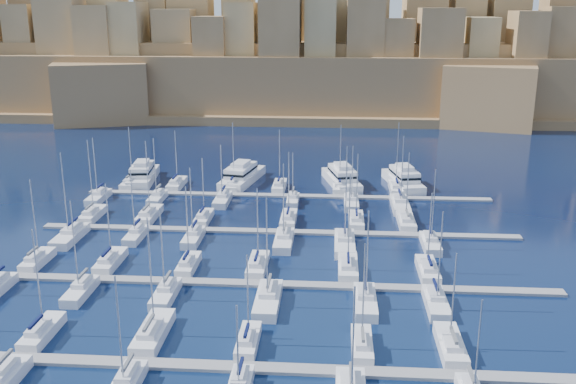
# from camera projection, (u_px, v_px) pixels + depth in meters

# --- Properties ---
(ground) EXTENTS (600.00, 600.00, 0.00)m
(ground) POSITION_uv_depth(u_px,v_px,m) (272.00, 254.00, 103.13)
(ground) COLOR #050A31
(ground) RESTS_ON ground
(pontoon_near) EXTENTS (84.00, 2.00, 0.40)m
(pontoon_near) POSITION_uv_depth(u_px,v_px,m) (242.00, 367.00, 70.54)
(pontoon_near) COLOR slate
(pontoon_near) RESTS_ON ground
(pontoon_mid_near) EXTENTS (84.00, 2.00, 0.40)m
(pontoon_mid_near) POSITION_uv_depth(u_px,v_px,m) (264.00, 284.00, 91.59)
(pontoon_mid_near) COLOR slate
(pontoon_mid_near) RESTS_ON ground
(pontoon_mid_far) EXTENTS (84.00, 2.00, 0.40)m
(pontoon_mid_far) POSITION_uv_depth(u_px,v_px,m) (277.00, 232.00, 112.64)
(pontoon_mid_far) COLOR slate
(pontoon_mid_far) RESTS_ON ground
(pontoon_far) EXTENTS (84.00, 2.00, 0.40)m
(pontoon_far) POSITION_uv_depth(u_px,v_px,m) (287.00, 196.00, 133.70)
(pontoon_far) COLOR slate
(pontoon_far) RESTS_ON ground
(sailboat_1) EXTENTS (2.57, 8.57, 13.91)m
(sailboat_1) POSITION_uv_depth(u_px,v_px,m) (42.00, 332.00, 77.07)
(sailboat_1) COLOR silver
(sailboat_1) RESTS_ON ground
(sailboat_2) EXTENTS (3.05, 10.16, 15.42)m
(sailboat_2) POSITION_uv_depth(u_px,v_px,m) (153.00, 332.00, 76.89)
(sailboat_2) COLOR silver
(sailboat_2) RESTS_ON ground
(sailboat_3) EXTENTS (2.35, 7.84, 11.66)m
(sailboat_3) POSITION_uv_depth(u_px,v_px,m) (248.00, 341.00, 75.00)
(sailboat_3) COLOR silver
(sailboat_3) RESTS_ON ground
(sailboat_4) EXTENTS (2.39, 7.97, 13.33)m
(sailboat_4) POSITION_uv_depth(u_px,v_px,m) (362.00, 345.00, 74.14)
(sailboat_4) COLOR silver
(sailboat_4) RESTS_ON ground
(sailboat_5) EXTENTS (2.76, 9.20, 12.23)m
(sailboat_5) POSITION_uv_depth(u_px,v_px,m) (451.00, 346.00, 74.01)
(sailboat_5) COLOR silver
(sailboat_5) RESTS_ON ground
(sailboat_12) EXTENTS (2.49, 8.30, 13.78)m
(sailboat_12) POSITION_uv_depth(u_px,v_px,m) (37.00, 260.00, 98.74)
(sailboat_12) COLOR silver
(sailboat_12) RESTS_ON ground
(sailboat_13) EXTENTS (2.72, 9.07, 13.20)m
(sailboat_13) POSITION_uv_depth(u_px,v_px,m) (110.00, 261.00, 98.31)
(sailboat_13) COLOR silver
(sailboat_13) RESTS_ON ground
(sailboat_14) EXTENTS (2.46, 8.21, 13.15)m
(sailboat_14) POSITION_uv_depth(u_px,v_px,m) (188.00, 264.00, 97.06)
(sailboat_14) COLOR silver
(sailboat_14) RESTS_ON ground
(sailboat_15) EXTENTS (2.75, 9.17, 12.91)m
(sailboat_15) POSITION_uv_depth(u_px,v_px,m) (258.00, 265.00, 96.78)
(sailboat_15) COLOR silver
(sailboat_15) RESTS_ON ground
(sailboat_16) EXTENTS (2.90, 9.68, 15.31)m
(sailboat_16) POSITION_uv_depth(u_px,v_px,m) (348.00, 267.00, 96.07)
(sailboat_16) COLOR silver
(sailboat_16) RESTS_ON ground
(sailboat_17) EXTENTS (2.76, 9.21, 12.78)m
(sailboat_17) POSITION_uv_depth(u_px,v_px,m) (428.00, 270.00, 95.03)
(sailboat_17) COLOR silver
(sailboat_17) RESTS_ON ground
(sailboat_19) EXTENTS (2.54, 8.48, 14.10)m
(sailboat_19) POSITION_uv_depth(u_px,v_px,m) (81.00, 290.00, 88.25)
(sailboat_19) COLOR silver
(sailboat_19) RESTS_ON ground
(sailboat_20) EXTENTS (2.59, 8.65, 13.48)m
(sailboat_20) POSITION_uv_depth(u_px,v_px,m) (166.00, 293.00, 87.34)
(sailboat_20) COLOR silver
(sailboat_20) RESTS_ON ground
(sailboat_21) EXTENTS (3.17, 10.58, 15.78)m
(sailboat_21) POSITION_uv_depth(u_px,v_px,m) (268.00, 299.00, 85.45)
(sailboat_21) COLOR silver
(sailboat_21) RESTS_ON ground
(sailboat_22) EXTENTS (2.89, 9.64, 13.87)m
(sailboat_22) POSITION_uv_depth(u_px,v_px,m) (365.00, 301.00, 85.00)
(sailboat_22) COLOR silver
(sailboat_22) RESTS_ON ground
(sailboat_23) EXTENTS (2.71, 9.04, 13.88)m
(sailboat_23) POSITION_uv_depth(u_px,v_px,m) (436.00, 303.00, 84.63)
(sailboat_23) COLOR silver
(sailboat_23) RESTS_ON ground
(sailboat_24) EXTENTS (2.70, 8.99, 15.11)m
(sailboat_24) POSITION_uv_depth(u_px,v_px,m) (93.00, 214.00, 120.09)
(sailboat_24) COLOR silver
(sailboat_24) RESTS_ON ground
(sailboat_25) EXTENTS (2.95, 9.84, 14.99)m
(sailboat_25) POSITION_uv_depth(u_px,v_px,m) (149.00, 215.00, 119.74)
(sailboat_25) COLOR silver
(sailboat_25) RESTS_ON ground
(sailboat_26) EXTENTS (2.47, 8.24, 12.20)m
(sailboat_26) POSITION_uv_depth(u_px,v_px,m) (204.00, 218.00, 118.27)
(sailboat_26) COLOR silver
(sailboat_26) RESTS_ON ground
(sailboat_27) EXTENTS (2.73, 9.10, 13.48)m
(sailboat_27) POSITION_uv_depth(u_px,v_px,m) (288.00, 219.00, 117.58)
(sailboat_27) COLOR silver
(sailboat_27) RESTS_ON ground
(sailboat_28) EXTENTS (2.70, 9.01, 13.41)m
(sailboat_28) POSITION_uv_depth(u_px,v_px,m) (356.00, 221.00, 116.68)
(sailboat_28) COLOR silver
(sailboat_28) RESTS_ON ground
(sailboat_29) EXTENTS (2.89, 9.62, 13.69)m
(sailboat_29) POSITION_uv_depth(u_px,v_px,m) (406.00, 221.00, 116.34)
(sailboat_29) COLOR silver
(sailboat_29) RESTS_ON ground
(sailboat_30) EXTENTS (3.17, 10.58, 15.71)m
(sailboat_30) POSITION_uv_depth(u_px,v_px,m) (70.00, 236.00, 109.00)
(sailboat_30) COLOR silver
(sailboat_30) RESTS_ON ground
(sailboat_31) EXTENTS (2.42, 8.06, 12.67)m
(sailboat_31) POSITION_uv_depth(u_px,v_px,m) (136.00, 235.00, 109.44)
(sailboat_31) COLOR silver
(sailboat_31) RESTS_ON ground
(sailboat_32) EXTENTS (2.61, 8.70, 13.25)m
(sailboat_32) POSITION_uv_depth(u_px,v_px,m) (193.00, 237.00, 108.44)
(sailboat_32) COLOR silver
(sailboat_32) RESTS_ON ground
(sailboat_33) EXTENTS (2.94, 9.79, 14.38)m
(sailboat_33) POSITION_uv_depth(u_px,v_px,m) (284.00, 240.00, 106.85)
(sailboat_33) COLOR silver
(sailboat_33) RESTS_ON ground
(sailboat_34) EXTENTS (3.31, 11.04, 17.53)m
(sailboat_34) POSITION_uv_depth(u_px,v_px,m) (345.00, 243.00, 105.55)
(sailboat_34) COLOR silver
(sailboat_34) RESTS_ON ground
(sailboat_35) EXTENTS (2.65, 8.84, 13.74)m
(sailboat_35) POSITION_uv_depth(u_px,v_px,m) (430.00, 243.00, 105.62)
(sailboat_35) COLOR silver
(sailboat_35) RESTS_ON ground
(sailboat_36) EXTENTS (2.81, 9.36, 13.41)m
(sailboat_36) POSITION_uv_depth(u_px,v_px,m) (131.00, 183.00, 141.28)
(sailboat_36) COLOR silver
(sailboat_36) RESTS_ON ground
(sailboat_37) EXTENTS (2.77, 9.23, 12.81)m
(sailboat_37) POSITION_uv_depth(u_px,v_px,m) (177.00, 184.00, 140.51)
(sailboat_37) COLOR silver
(sailboat_37) RESTS_ON ground
(sailboat_38) EXTENTS (2.83, 9.44, 14.65)m
(sailboat_38) POSITION_uv_depth(u_px,v_px,m) (234.00, 185.00, 139.73)
(sailboat_38) COLOR silver
(sailboat_38) RESTS_ON ground
(sailboat_39) EXTENTS (2.66, 8.88, 13.31)m
(sailboat_39) POSITION_uv_depth(u_px,v_px,m) (279.00, 186.00, 138.78)
(sailboat_39) COLOR silver
(sailboat_39) RESTS_ON ground
(sailboat_40) EXTENTS (2.98, 9.92, 14.42)m
(sailboat_40) POSITION_uv_depth(u_px,v_px,m) (340.00, 187.00, 138.36)
(sailboat_40) COLOR silver
(sailboat_40) RESTS_ON ground
(sailboat_41) EXTENTS (2.75, 9.16, 15.17)m
(sailboat_41) POSITION_uv_depth(u_px,v_px,m) (396.00, 188.00, 137.17)
(sailboat_41) COLOR silver
(sailboat_41) RESTS_ON ground
(sailboat_42) EXTENTS (2.72, 9.06, 13.44)m
(sailboat_42) POSITION_uv_depth(u_px,v_px,m) (99.00, 197.00, 131.01)
(sailboat_42) COLOR silver
(sailboat_42) RESTS_ON ground
(sailboat_43) EXTENTS (2.48, 8.26, 13.44)m
(sailboat_43) POSITION_uv_depth(u_px,v_px,m) (157.00, 198.00, 130.55)
(sailboat_43) COLOR silver
(sailboat_43) RESTS_ON ground
(sailboat_44) EXTENTS (2.73, 9.10, 12.41)m
(sailboat_44) POSITION_uv_depth(u_px,v_px,m) (223.00, 200.00, 129.21)
(sailboat_44) COLOR silver
(sailboat_44) RESTS_ON ground
(sailboat_45) EXTENTS (2.28, 7.60, 10.92)m
(sailboat_45) POSITION_uv_depth(u_px,v_px,m) (293.00, 200.00, 128.95)
(sailboat_45) COLOR silver
(sailboat_45) RESTS_ON ground
(sailboat_46) EXTENTS (2.80, 9.33, 12.66)m
(sailboat_46) POSITION_uv_depth(u_px,v_px,m) (351.00, 202.00, 127.31)
(sailboat_46) COLOR silver
(sailboat_46) RESTS_ON ground
(sailboat_47) EXTENTS (3.24, 10.80, 14.88)m
(sailboat_47) POSITION_uv_depth(u_px,v_px,m) (400.00, 204.00, 125.95)
(sailboat_47) COLOR silver
(sailboat_47) RESTS_ON ground
(motor_yacht_a) EXTENTS (6.77, 16.86, 5.25)m
(motor_yacht_a) POSITION_uv_depth(u_px,v_px,m) (143.00, 174.00, 144.55)
(motor_yacht_a) COLOR silver
(motor_yacht_a) RESTS_ON ground
(motor_yacht_b) EXTENTS (8.75, 18.69, 5.25)m
(motor_yacht_b) POSITION_uv_depth(u_px,v_px,m) (242.00, 175.00, 143.73)
(motor_yacht_b) COLOR silver
(motor_yacht_b) RESTS_ON ground
(motor_yacht_c) EXTENTS (9.11, 17.93, 5.25)m
(motor_yacht_c) POSITION_uv_depth(u_px,v_px,m) (342.00, 178.00, 141.81)
(motor_yacht_c) COLOR silver
(motor_yacht_c) RESTS_ON ground
(motor_yacht_d) EXTENTS (8.30, 17.58, 5.25)m
(motor_yacht_d) POSITION_uv_depth(u_px,v_px,m) (403.00, 179.00, 140.74)
(motor_yacht_d) COLOR silver
(motor_yacht_d) RESTS_ON ground
(fortified_city) EXTENTS (460.00, 108.95, 59.52)m
(fortified_city) POSITION_uv_depth(u_px,v_px,m) (310.00, 68.00, 247.56)
(fortified_city) COLOR brown
(fortified_city) RESTS_ON ground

